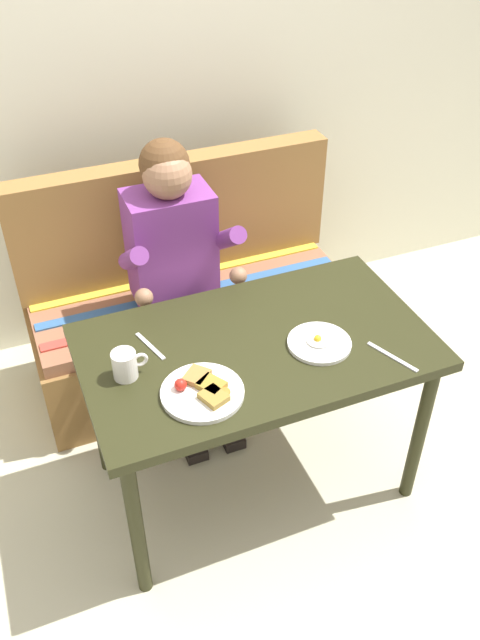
{
  "coord_description": "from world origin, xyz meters",
  "views": [
    {
      "loc": [
        -0.71,
        -1.59,
        2.21
      ],
      "look_at": [
        0.0,
        0.15,
        0.72
      ],
      "focal_mm": 37.4,
      "sensor_mm": 36.0,
      "label": 1
    }
  ],
  "objects_px": {
    "person": "(177,259)",
    "knife": "(392,357)",
    "plate_eggs": "(319,343)",
    "plate_breakfast": "(203,391)",
    "fork": "(150,346)",
    "table": "(256,361)",
    "coffee_mug": "(125,364)",
    "couch": "(190,310)"
  },
  "relations": [
    {
      "from": "plate_eggs",
      "to": "table",
      "type": "bearing_deg",
      "value": 155.24
    },
    {
      "from": "plate_eggs",
      "to": "knife",
      "type": "xyz_separation_m",
      "value": [
        0.2,
        -0.15,
        -0.01
      ]
    },
    {
      "from": "table",
      "to": "fork",
      "type": "relative_size",
      "value": 7.06
    },
    {
      "from": "couch",
      "to": "table",
      "type": "bearing_deg",
      "value": -90.0
    },
    {
      "from": "table",
      "to": "plate_breakfast",
      "type": "bearing_deg",
      "value": -146.77
    },
    {
      "from": "couch",
      "to": "plate_eggs",
      "type": "distance_m",
      "value": 0.97
    },
    {
      "from": "plate_breakfast",
      "to": "coffee_mug",
      "type": "distance_m",
      "value": 0.27
    },
    {
      "from": "person",
      "to": "knife",
      "type": "height_order",
      "value": "person"
    },
    {
      "from": "plate_breakfast",
      "to": "fork",
      "type": "xyz_separation_m",
      "value": [
        -0.09,
        0.28,
        -0.01
      ]
    },
    {
      "from": "person",
      "to": "coffee_mug",
      "type": "height_order",
      "value": "person"
    },
    {
      "from": "couch",
      "to": "plate_eggs",
      "type": "relative_size",
      "value": 6.57
    },
    {
      "from": "fork",
      "to": "knife",
      "type": "height_order",
      "value": "same"
    },
    {
      "from": "table",
      "to": "fork",
      "type": "distance_m",
      "value": 0.37
    },
    {
      "from": "couch",
      "to": "fork",
      "type": "relative_size",
      "value": 8.47
    },
    {
      "from": "couch",
      "to": "knife",
      "type": "bearing_deg",
      "value": -68.73
    },
    {
      "from": "person",
      "to": "plate_breakfast",
      "type": "distance_m",
      "value": 0.77
    },
    {
      "from": "plate_breakfast",
      "to": "fork",
      "type": "relative_size",
      "value": 1.55
    },
    {
      "from": "plate_breakfast",
      "to": "plate_eggs",
      "type": "xyz_separation_m",
      "value": [
        0.45,
        0.08,
        -0.0
      ]
    },
    {
      "from": "person",
      "to": "plate_breakfast",
      "type": "xyz_separation_m",
      "value": [
        -0.16,
        -0.75,
        0.0
      ]
    },
    {
      "from": "plate_eggs",
      "to": "fork",
      "type": "distance_m",
      "value": 0.58
    },
    {
      "from": "table",
      "to": "coffee_mug",
      "type": "height_order",
      "value": "coffee_mug"
    },
    {
      "from": "plate_breakfast",
      "to": "coffee_mug",
      "type": "xyz_separation_m",
      "value": [
        -0.2,
        0.17,
        0.04
      ]
    },
    {
      "from": "plate_eggs",
      "to": "fork",
      "type": "bearing_deg",
      "value": 158.86
    },
    {
      "from": "person",
      "to": "knife",
      "type": "relative_size",
      "value": 6.06
    },
    {
      "from": "coffee_mug",
      "to": "knife",
      "type": "relative_size",
      "value": 0.59
    },
    {
      "from": "person",
      "to": "coffee_mug",
      "type": "bearing_deg",
      "value": -121.46
    },
    {
      "from": "table",
      "to": "plate_eggs",
      "type": "xyz_separation_m",
      "value": [
        0.19,
        -0.09,
        0.09
      ]
    },
    {
      "from": "person",
      "to": "fork",
      "type": "bearing_deg",
      "value": -117.62
    },
    {
      "from": "plate_eggs",
      "to": "coffee_mug",
      "type": "relative_size",
      "value": 1.86
    },
    {
      "from": "couch",
      "to": "plate_breakfast",
      "type": "relative_size",
      "value": 5.46
    },
    {
      "from": "person",
      "to": "coffee_mug",
      "type": "relative_size",
      "value": 10.27
    },
    {
      "from": "table",
      "to": "person",
      "type": "height_order",
      "value": "person"
    },
    {
      "from": "plate_eggs",
      "to": "fork",
      "type": "relative_size",
      "value": 1.29
    },
    {
      "from": "plate_eggs",
      "to": "knife",
      "type": "relative_size",
      "value": 1.1
    },
    {
      "from": "plate_breakfast",
      "to": "knife",
      "type": "relative_size",
      "value": 1.32
    },
    {
      "from": "fork",
      "to": "knife",
      "type": "bearing_deg",
      "value": -42.51
    },
    {
      "from": "couch",
      "to": "plate_eggs",
      "type": "bearing_deg",
      "value": -77.18
    },
    {
      "from": "person",
      "to": "plate_eggs",
      "type": "height_order",
      "value": "person"
    },
    {
      "from": "couch",
      "to": "coffee_mug",
      "type": "xyz_separation_m",
      "value": [
        -0.45,
        -0.76,
        0.45
      ]
    },
    {
      "from": "knife",
      "to": "plate_breakfast",
      "type": "bearing_deg",
      "value": 151.26
    },
    {
      "from": "table",
      "to": "plate_breakfast",
      "type": "distance_m",
      "value": 0.32
    },
    {
      "from": "plate_breakfast",
      "to": "table",
      "type": "bearing_deg",
      "value": 33.23
    }
  ]
}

